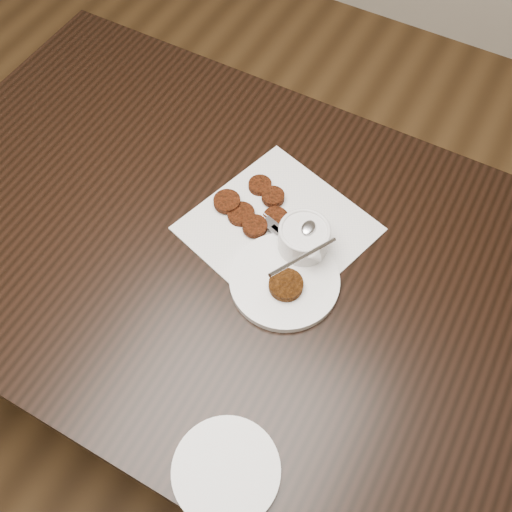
{
  "coord_description": "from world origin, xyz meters",
  "views": [
    {
      "loc": [
        0.4,
        -0.36,
        1.73
      ],
      "look_at": [
        0.12,
        0.14,
        0.8
      ],
      "focal_mm": 41.04,
      "sensor_mm": 36.0,
      "label": 1
    }
  ],
  "objects_px": {
    "table": "(230,323)",
    "plate_empty": "(226,471)",
    "napkin": "(278,229)",
    "sauce_ramekin": "(305,229)",
    "plate_with_patty": "(285,279)"
  },
  "relations": [
    {
      "from": "table",
      "to": "plate_with_patty",
      "type": "bearing_deg",
      "value": -7.72
    },
    {
      "from": "napkin",
      "to": "sauce_ramekin",
      "type": "relative_size",
      "value": 2.31
    },
    {
      "from": "napkin",
      "to": "plate_with_patty",
      "type": "relative_size",
      "value": 1.49
    },
    {
      "from": "sauce_ramekin",
      "to": "plate_empty",
      "type": "distance_m",
      "value": 0.45
    },
    {
      "from": "napkin",
      "to": "sauce_ramekin",
      "type": "xyz_separation_m",
      "value": [
        0.06,
        -0.02,
        0.07
      ]
    },
    {
      "from": "sauce_ramekin",
      "to": "plate_empty",
      "type": "height_order",
      "value": "sauce_ramekin"
    },
    {
      "from": "table",
      "to": "sauce_ramekin",
      "type": "xyz_separation_m",
      "value": [
        0.15,
        0.06,
        0.45
      ]
    },
    {
      "from": "napkin",
      "to": "plate_empty",
      "type": "bearing_deg",
      "value": -72.18
    },
    {
      "from": "plate_with_patty",
      "to": "table",
      "type": "bearing_deg",
      "value": 172.28
    },
    {
      "from": "plate_with_patty",
      "to": "plate_empty",
      "type": "height_order",
      "value": "plate_with_patty"
    },
    {
      "from": "table",
      "to": "plate_empty",
      "type": "xyz_separation_m",
      "value": [
        0.23,
        -0.37,
        0.38
      ]
    },
    {
      "from": "napkin",
      "to": "table",
      "type": "bearing_deg",
      "value": -134.3
    },
    {
      "from": "napkin",
      "to": "sauce_ramekin",
      "type": "height_order",
      "value": "sauce_ramekin"
    },
    {
      "from": "table",
      "to": "plate_with_patty",
      "type": "relative_size",
      "value": 6.69
    },
    {
      "from": "plate_with_patty",
      "to": "sauce_ramekin",
      "type": "bearing_deg",
      "value": 92.19
    }
  ]
}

